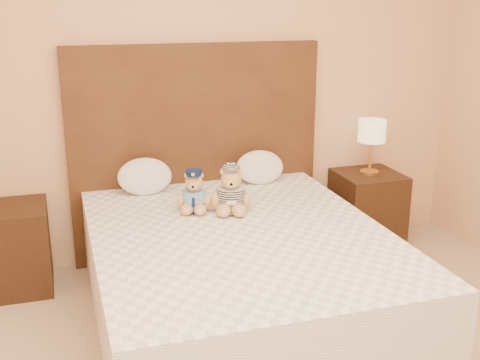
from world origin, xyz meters
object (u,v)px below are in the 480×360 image
at_px(lamp, 372,134).
at_px(bed, 240,276).
at_px(nightstand_right, 367,209).
at_px(pillow_right, 260,166).
at_px(teddy_prisoner, 231,190).
at_px(teddy_police, 194,191).
at_px(pillow_left, 145,175).
at_px(nightstand_left, 13,248).

bearing_deg(lamp, bed, -147.38).
xyz_separation_m(bed, nightstand_right, (1.25, 0.80, -0.00)).
bearing_deg(pillow_right, lamp, -2.04).
bearing_deg(teddy_prisoner, lamp, 37.98).
distance_m(teddy_police, teddy_prisoner, 0.22).
distance_m(pillow_left, pillow_right, 0.80).
distance_m(lamp, teddy_prisoner, 1.31).
xyz_separation_m(bed, nightstand_left, (-1.25, 0.80, -0.00)).
bearing_deg(lamp, pillow_right, 177.96).
distance_m(nightstand_right, teddy_police, 1.52).
distance_m(nightstand_right, pillow_right, 0.93).
xyz_separation_m(nightstand_left, nightstand_right, (2.50, 0.00, 0.00)).
height_order(nightstand_right, pillow_left, pillow_left).
height_order(nightstand_left, lamp, lamp).
relative_size(nightstand_right, pillow_left, 1.54).
bearing_deg(bed, teddy_police, 112.53).
relative_size(bed, lamp, 5.00).
xyz_separation_m(nightstand_left, teddy_police, (1.09, -0.41, 0.40)).
bearing_deg(pillow_left, lamp, -1.05).
relative_size(pillow_left, pillow_right, 1.04).
bearing_deg(bed, nightstand_right, 32.62).
distance_m(nightstand_right, pillow_left, 1.69).
bearing_deg(teddy_prisoner, teddy_police, 173.62).
xyz_separation_m(nightstand_right, pillow_right, (-0.84, 0.03, 0.40)).
bearing_deg(teddy_police, pillow_left, 136.23).
bearing_deg(pillow_right, teddy_police, -142.51).
distance_m(nightstand_right, teddy_prisoner, 1.37).
height_order(nightstand_left, teddy_prisoner, teddy_prisoner).
height_order(lamp, teddy_prisoner, lamp).
bearing_deg(pillow_left, teddy_police, -62.15).
bearing_deg(teddy_prisoner, pillow_right, 70.96).
xyz_separation_m(bed, pillow_right, (0.41, 0.83, 0.40)).
distance_m(bed, nightstand_left, 1.48).
bearing_deg(nightstand_left, nightstand_right, 0.00).
xyz_separation_m(teddy_police, teddy_prisoner, (0.21, -0.08, 0.01)).
distance_m(nightstand_left, teddy_prisoner, 1.44).
height_order(teddy_police, teddy_prisoner, teddy_prisoner).
bearing_deg(nightstand_right, pillow_right, 177.96).
height_order(bed, teddy_prisoner, teddy_prisoner).
relative_size(bed, teddy_police, 7.80).
relative_size(nightstand_left, pillow_left, 1.54).
distance_m(nightstand_left, nightstand_right, 2.50).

